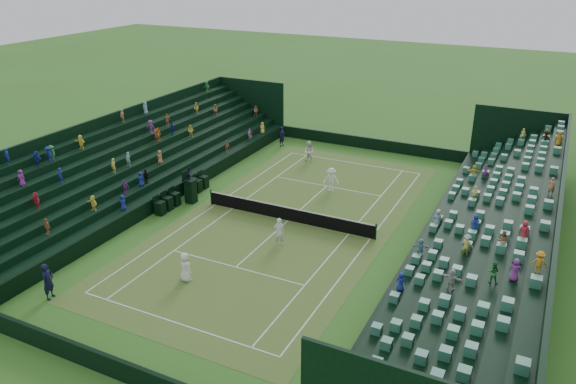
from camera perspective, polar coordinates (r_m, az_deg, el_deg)
name	(u,v)px	position (r m, az deg, el deg)	size (l,w,h in m)	color
ground	(288,221)	(35.74, 0.00, -2.95)	(160.00, 160.00, 0.00)	#366A21
court_surface	(288,221)	(35.74, 0.00, -2.94)	(12.97, 26.77, 0.01)	#387D29
perimeter_wall_north	(369,143)	(49.28, 8.24, 4.92)	(17.17, 0.20, 1.00)	black
perimeter_wall_south	(112,367)	(24.49, -17.43, -16.56)	(17.17, 0.20, 1.00)	black
perimeter_wall_east	(421,242)	(33.05, 13.36, -4.96)	(0.20, 31.77, 1.00)	black
perimeter_wall_west	(179,191)	(39.68, -11.05, 0.14)	(0.20, 31.77, 1.00)	black
north_grandstand	(500,241)	(32.12, 20.78, -4.68)	(6.60, 32.00, 4.90)	black
south_grandstand	(130,167)	(41.85, -15.76, 2.45)	(6.60, 32.00, 4.90)	black
tennis_net	(288,213)	(35.51, 0.00, -2.19)	(11.67, 0.10, 1.06)	black
umpire_chair	(190,188)	(38.50, -9.89, 0.43)	(0.80, 0.80, 2.53)	black
courtside_chairs	(183,194)	(39.13, -10.64, -0.18)	(0.60, 5.56, 1.29)	black
player_near_west	(185,267)	(29.63, -10.41, -7.52)	(0.78, 0.51, 1.60)	white
player_near_east	(279,232)	(32.53, -0.92, -4.04)	(0.63, 0.41, 1.72)	silver
player_far_west	(309,152)	(45.53, 2.16, 4.11)	(0.85, 0.66, 1.75)	white
player_far_east	(331,180)	(39.92, 4.41, 1.26)	(1.14, 0.66, 1.77)	white
line_judge_north	(282,136)	(49.44, -0.62, 5.68)	(0.64, 0.42, 1.76)	black
line_judge_south	(48,281)	(30.09, -23.19, -8.33)	(0.70, 0.46, 1.92)	black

